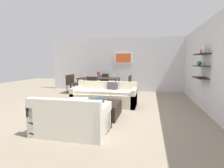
{
  "coord_description": "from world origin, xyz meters",
  "views": [
    {
      "loc": [
        1.4,
        -5.33,
        1.45
      ],
      "look_at": [
        0.17,
        0.2,
        0.75
      ],
      "focal_mm": 27.72,
      "sensor_mm": 36.0,
      "label": 1
    }
  ],
  "objects_px": {
    "sofa_beige": "(105,96)",
    "dining_chair_foot": "(93,85)",
    "wine_glass_left_near": "(84,75)",
    "wine_glass_foot": "(96,76)",
    "dining_table": "(99,79)",
    "loveseat_white": "(72,119)",
    "dining_chair_left_near": "(70,83)",
    "coffee_table": "(100,109)",
    "centerpiece_vase": "(98,74)",
    "apple_on_coffee_table": "(90,100)",
    "dining_chair_head": "(104,81)",
    "wine_glass_left_far": "(86,75)",
    "dining_chair_right_near": "(127,84)",
    "candle_jar": "(106,102)",
    "wine_glass_head": "(101,74)",
    "dining_chair_left_far": "(74,82)",
    "decorative_bowl": "(98,101)",
    "dining_chair_right_far": "(128,83)",
    "wine_glass_right_near": "(113,76)"
  },
  "relations": [
    {
      "from": "candle_jar",
      "to": "dining_chair_right_near",
      "type": "height_order",
      "value": "dining_chair_right_near"
    },
    {
      "from": "apple_on_coffee_table",
      "to": "dining_chair_left_far",
      "type": "distance_m",
      "value": 4.07
    },
    {
      "from": "decorative_bowl",
      "to": "wine_glass_left_near",
      "type": "xyz_separation_m",
      "value": [
        -1.64,
        3.16,
        0.46
      ]
    },
    {
      "from": "dining_chair_left_near",
      "to": "dining_chair_head",
      "type": "xyz_separation_m",
      "value": [
        1.34,
        1.08,
        0.0
      ]
    },
    {
      "from": "loveseat_white",
      "to": "apple_on_coffee_table",
      "type": "bearing_deg",
      "value": 91.91
    },
    {
      "from": "coffee_table",
      "to": "dining_chair_foot",
      "type": "relative_size",
      "value": 1.18
    },
    {
      "from": "wine_glass_left_near",
      "to": "wine_glass_head",
      "type": "bearing_deg",
      "value": 36.93
    },
    {
      "from": "dining_table",
      "to": "dining_chair_left_near",
      "type": "distance_m",
      "value": 1.37
    },
    {
      "from": "wine_glass_left_near",
      "to": "wine_glass_foot",
      "type": "relative_size",
      "value": 1.09
    },
    {
      "from": "decorative_bowl",
      "to": "candle_jar",
      "type": "xyz_separation_m",
      "value": [
        0.27,
        -0.18,
        0.0
      ]
    },
    {
      "from": "coffee_table",
      "to": "centerpiece_vase",
      "type": "height_order",
      "value": "centerpiece_vase"
    },
    {
      "from": "loveseat_white",
      "to": "dining_chair_left_far",
      "type": "relative_size",
      "value": 1.68
    },
    {
      "from": "wine_glass_foot",
      "to": "wine_glass_left_far",
      "type": "bearing_deg",
      "value": 143.07
    },
    {
      "from": "dining_chair_left_near",
      "to": "dining_chair_right_near",
      "type": "distance_m",
      "value": 2.69
    },
    {
      "from": "sofa_beige",
      "to": "dining_chair_foot",
      "type": "height_order",
      "value": "dining_chair_foot"
    },
    {
      "from": "coffee_table",
      "to": "wine_glass_foot",
      "type": "distance_m",
      "value": 3.15
    },
    {
      "from": "sofa_beige",
      "to": "dining_table",
      "type": "relative_size",
      "value": 1.16
    },
    {
      "from": "dining_chair_left_near",
      "to": "dining_chair_foot",
      "type": "height_order",
      "value": "same"
    },
    {
      "from": "wine_glass_head",
      "to": "centerpiece_vase",
      "type": "xyz_separation_m",
      "value": [
        -0.03,
        -0.39,
        0.05
      ]
    },
    {
      "from": "wine_glass_foot",
      "to": "sofa_beige",
      "type": "bearing_deg",
      "value": -63.37
    },
    {
      "from": "coffee_table",
      "to": "dining_chair_head",
      "type": "bearing_deg",
      "value": 103.79
    },
    {
      "from": "wine_glass_left_near",
      "to": "wine_glass_foot",
      "type": "xyz_separation_m",
      "value": [
        0.69,
        -0.29,
        -0.01
      ]
    },
    {
      "from": "wine_glass_foot",
      "to": "centerpiece_vase",
      "type": "relative_size",
      "value": 0.51
    },
    {
      "from": "dining_chair_right_near",
      "to": "dining_chair_foot",
      "type": "height_order",
      "value": "same"
    },
    {
      "from": "sofa_beige",
      "to": "dining_chair_right_near",
      "type": "relative_size",
      "value": 2.46
    },
    {
      "from": "decorative_bowl",
      "to": "dining_chair_right_near",
      "type": "distance_m",
      "value": 3.09
    },
    {
      "from": "candle_jar",
      "to": "dining_chair_foot",
      "type": "distance_m",
      "value": 2.86
    },
    {
      "from": "wine_glass_foot",
      "to": "dining_chair_left_near",
      "type": "bearing_deg",
      "value": 171.72
    },
    {
      "from": "dining_chair_right_near",
      "to": "dining_chair_foot",
      "type": "bearing_deg",
      "value": -153.77
    },
    {
      "from": "wine_glass_foot",
      "to": "decorative_bowl",
      "type": "bearing_deg",
      "value": -71.71
    },
    {
      "from": "dining_chair_left_near",
      "to": "dining_chair_head",
      "type": "distance_m",
      "value": 1.73
    },
    {
      "from": "apple_on_coffee_table",
      "to": "dining_chair_left_far",
      "type": "bearing_deg",
      "value": 120.82
    },
    {
      "from": "apple_on_coffee_table",
      "to": "dining_chair_foot",
      "type": "height_order",
      "value": "dining_chair_foot"
    },
    {
      "from": "dining_chair_left_far",
      "to": "wine_glass_right_near",
      "type": "bearing_deg",
      "value": -9.05
    },
    {
      "from": "loveseat_white",
      "to": "centerpiece_vase",
      "type": "xyz_separation_m",
      "value": [
        -0.81,
        4.55,
        0.63
      ]
    },
    {
      "from": "apple_on_coffee_table",
      "to": "candle_jar",
      "type": "bearing_deg",
      "value": -18.91
    },
    {
      "from": "dining_chair_left_near",
      "to": "centerpiece_vase",
      "type": "bearing_deg",
      "value": 9.78
    },
    {
      "from": "sofa_beige",
      "to": "loveseat_white",
      "type": "bearing_deg",
      "value": -90.92
    },
    {
      "from": "wine_glass_foot",
      "to": "wine_glass_head",
      "type": "distance_m",
      "value": 0.81
    },
    {
      "from": "dining_chair_left_near",
      "to": "wine_glass_foot",
      "type": "relative_size",
      "value": 5.24
    },
    {
      "from": "sofa_beige",
      "to": "dining_chair_head",
      "type": "distance_m",
      "value": 3.04
    },
    {
      "from": "candle_jar",
      "to": "sofa_beige",
      "type": "bearing_deg",
      "value": 105.78
    },
    {
      "from": "dining_chair_left_far",
      "to": "centerpiece_vase",
      "type": "height_order",
      "value": "centerpiece_vase"
    },
    {
      "from": "dining_chair_right_near",
      "to": "dining_chair_left_far",
      "type": "height_order",
      "value": "same"
    },
    {
      "from": "dining_chair_foot",
      "to": "dining_chair_right_far",
      "type": "bearing_deg",
      "value": 38.8
    },
    {
      "from": "coffee_table",
      "to": "dining_table",
      "type": "distance_m",
      "value": 3.5
    },
    {
      "from": "dining_table",
      "to": "dining_chair_foot",
      "type": "relative_size",
      "value": 2.13
    },
    {
      "from": "dining_chair_left_near",
      "to": "dining_chair_right_far",
      "type": "bearing_deg",
      "value": 8.85
    },
    {
      "from": "coffee_table",
      "to": "wine_glass_foot",
      "type": "relative_size",
      "value": 6.16
    },
    {
      "from": "coffee_table",
      "to": "wine_glass_left_near",
      "type": "xyz_separation_m",
      "value": [
        -1.72,
        3.19,
        0.69
      ]
    }
  ]
}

